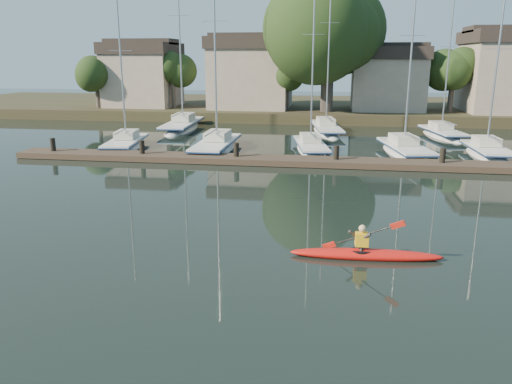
# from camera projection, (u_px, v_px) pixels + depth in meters

# --- Properties ---
(ground) EXTENTS (160.00, 160.00, 0.00)m
(ground) POSITION_uv_depth(u_px,v_px,m) (245.00, 250.00, 16.63)
(ground) COLOR black
(ground) RESTS_ON ground
(kayak) EXTENTS (4.87, 0.91, 1.55)m
(kayak) POSITION_uv_depth(u_px,v_px,m) (365.00, 252.00, 15.90)
(kayak) COLOR red
(kayak) RESTS_ON ground
(dock) EXTENTS (34.00, 2.00, 1.80)m
(dock) POSITION_uv_depth(u_px,v_px,m) (285.00, 161.00, 29.93)
(dock) COLOR #4A382A
(dock) RESTS_ON ground
(sailboat_0) EXTENTS (3.10, 7.53, 11.60)m
(sailboat_0) POSITION_uv_depth(u_px,v_px,m) (126.00, 150.00, 35.38)
(sailboat_0) COLOR silver
(sailboat_0) RESTS_ON ground
(sailboat_1) EXTENTS (2.23, 8.96, 14.65)m
(sailboat_1) POSITION_uv_depth(u_px,v_px,m) (216.00, 153.00, 34.44)
(sailboat_1) COLOR silver
(sailboat_1) RESTS_ON ground
(sailboat_2) EXTENTS (3.22, 8.15, 13.15)m
(sailboat_2) POSITION_uv_depth(u_px,v_px,m) (311.00, 153.00, 34.36)
(sailboat_2) COLOR silver
(sailboat_2) RESTS_ON ground
(sailboat_3) EXTENTS (3.57, 8.37, 13.09)m
(sailboat_3) POSITION_uv_depth(u_px,v_px,m) (404.00, 157.00, 33.07)
(sailboat_3) COLOR silver
(sailboat_3) RESTS_ON ground
(sailboat_4) EXTENTS (2.30, 6.96, 11.72)m
(sailboat_4) POSITION_uv_depth(u_px,v_px,m) (486.00, 159.00, 32.54)
(sailboat_4) COLOR silver
(sailboat_4) RESTS_ON ground
(sailboat_5) EXTENTS (2.88, 10.10, 16.53)m
(sailboat_5) POSITION_uv_depth(u_px,v_px,m) (183.00, 132.00, 44.45)
(sailboat_5) COLOR silver
(sailboat_5) RESTS_ON ground
(sailboat_6) EXTENTS (3.46, 9.82, 15.30)m
(sailboat_6) POSITION_uv_depth(u_px,v_px,m) (326.00, 134.00, 42.82)
(sailboat_6) COLOR silver
(sailboat_6) RESTS_ON ground
(sailboat_7) EXTENTS (3.35, 7.77, 12.15)m
(sailboat_7) POSITION_uv_depth(u_px,v_px,m) (442.00, 139.00, 40.32)
(sailboat_7) COLOR silver
(sailboat_7) RESTS_ON ground
(shore) EXTENTS (90.00, 25.25, 12.75)m
(shore) POSITION_uv_depth(u_px,v_px,m) (324.00, 86.00, 53.97)
(shore) COLOR #2A3118
(shore) RESTS_ON ground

